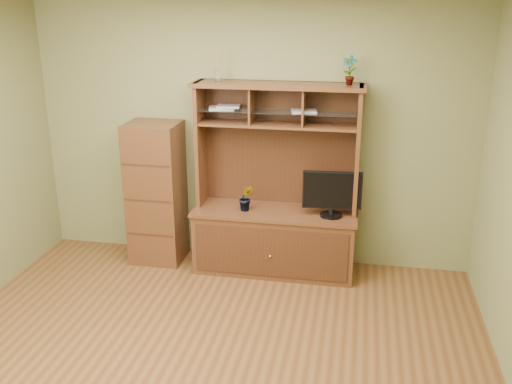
# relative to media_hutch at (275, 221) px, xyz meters

# --- Properties ---
(room) EXTENTS (4.54, 4.04, 2.74)m
(room) POSITION_rel_media_hutch_xyz_m (-0.30, -1.73, 0.83)
(room) COLOR #573419
(room) RESTS_ON ground
(media_hutch) EXTENTS (1.66, 0.61, 1.90)m
(media_hutch) POSITION_rel_media_hutch_xyz_m (0.00, 0.00, 0.00)
(media_hutch) COLOR #3E2411
(media_hutch) RESTS_ON room
(monitor) EXTENTS (0.57, 0.22, 0.45)m
(monitor) POSITION_rel_media_hutch_xyz_m (0.56, -0.08, 0.37)
(monitor) COLOR black
(monitor) RESTS_ON media_hutch
(orchid_plant) EXTENTS (0.16, 0.14, 0.27)m
(orchid_plant) POSITION_rel_media_hutch_xyz_m (-0.28, -0.08, 0.26)
(orchid_plant) COLOR #29591E
(orchid_plant) RESTS_ON media_hutch
(top_plant) EXTENTS (0.16, 0.13, 0.27)m
(top_plant) POSITION_rel_media_hutch_xyz_m (0.66, 0.08, 1.51)
(top_plant) COLOR #336423
(top_plant) RESTS_ON media_hutch
(reed_diffuser) EXTENTS (0.06, 0.06, 0.30)m
(reed_diffuser) POSITION_rel_media_hutch_xyz_m (-0.58, 0.08, 1.50)
(reed_diffuser) COLOR silver
(reed_diffuser) RESTS_ON media_hutch
(magazines) EXTENTS (1.08, 0.24, 0.04)m
(magazines) POSITION_rel_media_hutch_xyz_m (-0.27, 0.08, 1.13)
(magazines) COLOR #AEAEB3
(magazines) RESTS_ON media_hutch
(side_cabinet) EXTENTS (0.53, 0.48, 1.48)m
(side_cabinet) POSITION_rel_media_hutch_xyz_m (-1.26, 0.01, 0.22)
(side_cabinet) COLOR #3E2411
(side_cabinet) RESTS_ON room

